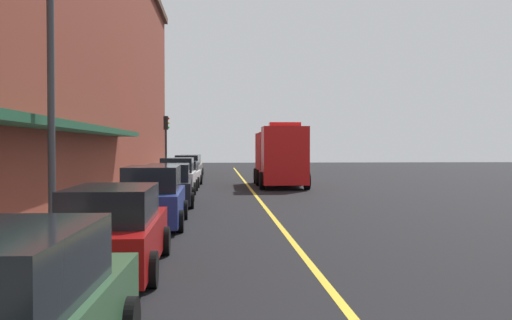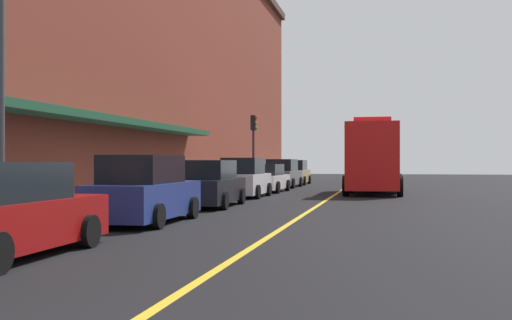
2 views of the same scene
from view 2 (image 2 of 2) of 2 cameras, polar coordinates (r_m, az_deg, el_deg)
name	(u,v)px [view 2 (image 2 of 2)]	position (r m, az deg, el deg)	size (l,w,h in m)	color
ground_plane	(329,198)	(28.41, 6.70, -3.51)	(112.00, 112.00, 0.00)	black
sidewalk_left	(198,195)	(29.61, -5.35, -3.23)	(2.40, 70.00, 0.15)	gray
lane_center_stripe	(329,198)	(28.41, 6.70, -3.51)	(0.16, 70.00, 0.01)	gold
brick_building_left	(44,31)	(32.30, -18.81, 11.08)	(13.60, 64.00, 15.89)	maroon
parked_car_1	(1,213)	(11.61, -22.30, -4.52)	(1.99, 4.83, 1.67)	maroon
parked_car_2	(145,192)	(17.20, -10.13, -2.86)	(2.02, 4.73, 1.84)	navy
parked_car_3	(209,185)	(23.13, -4.36, -2.28)	(2.18, 4.92, 1.72)	black
parked_car_4	(244,179)	(29.10, -1.10, -1.75)	(2.02, 4.22, 1.85)	silver
parked_car_5	(265,179)	(34.12, 0.85, -1.72)	(2.25, 4.63, 1.54)	silver
parked_car_6	(283,174)	(40.09, 2.46, -1.32)	(2.09, 4.85, 1.82)	#595B60
parked_car_7	(295,173)	(45.53, 3.56, -1.20)	(1.97, 4.79, 1.78)	#A5844C
fire_truck	(374,159)	(33.00, 10.75, 0.09)	(2.88, 7.61, 3.79)	red
parking_meter_1	(242,173)	(34.66, -1.31, -1.15)	(0.14, 0.18, 1.33)	#4C4C51
parking_meter_2	(268,171)	(42.29, 1.10, -0.97)	(0.14, 0.18, 1.33)	#4C4C51
parking_meter_3	(156,179)	(22.11, -9.11, -1.73)	(0.14, 0.18, 1.33)	#4C4C51
street_lamp_left	(1,40)	(15.39, -22.32, 10.08)	(0.44, 0.44, 6.94)	#33383D
traffic_light_near	(254,137)	(37.45, -0.22, 2.13)	(0.38, 0.36, 4.30)	#232326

